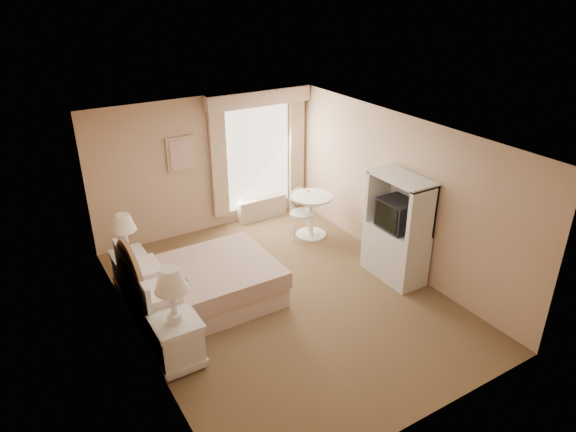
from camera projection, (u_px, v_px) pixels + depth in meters
room at (284, 223)px, 7.12m from camera, size 4.21×5.51×2.51m
window at (260, 152)px, 9.62m from camera, size 2.05×0.22×2.51m
framed_art at (181, 154)px, 8.87m from camera, size 0.52×0.04×0.62m
bed at (200, 285)px, 7.37m from camera, size 2.06×1.54×1.36m
nightstand_near at (176, 330)px, 6.15m from camera, size 0.56×0.56×1.35m
nightstand_far at (129, 260)px, 7.76m from camera, size 0.50×0.50×1.20m
round_table at (311, 209)px, 9.26m from camera, size 0.75×0.75×0.79m
cafe_chair at (301, 209)px, 9.30m from camera, size 0.56×0.56×0.90m
armoire at (396, 236)px, 7.93m from camera, size 0.51×1.02×1.70m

